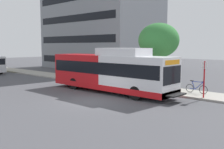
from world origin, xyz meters
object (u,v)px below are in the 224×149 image
transit_bus (110,72)px  bicycle_parked (197,88)px  street_tree_near_stop (159,40)px  bus_stop_sign_pole (204,77)px

transit_bus → bicycle_parked: (3.66, -5.82, -1.14)m
bicycle_parked → street_tree_near_stop: street_tree_near_stop is taller
bicycle_parked → street_tree_near_stop: size_ratio=0.31×
transit_bus → street_tree_near_stop: bearing=-24.4°
transit_bus → bus_stop_sign_pole: transit_bus is taller
bus_stop_sign_pole → street_tree_near_stop: (1.93, 5.03, 2.64)m
transit_bus → bus_stop_sign_pole: bearing=-71.6°
transit_bus → bus_stop_sign_pole: 7.33m
bus_stop_sign_pole → street_tree_near_stop: street_tree_near_stop is taller
transit_bus → bus_stop_sign_pole: (2.31, -6.95, -0.05)m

